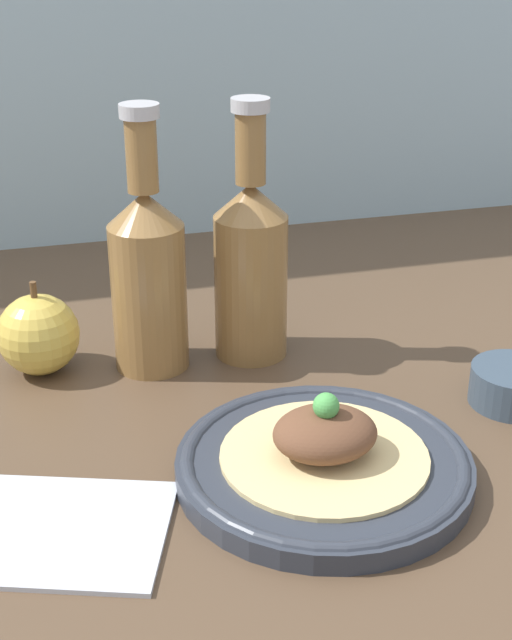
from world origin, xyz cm
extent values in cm
cube|color=brown|center=(0.00, 0.00, -2.00)|extent=(180.00, 110.00, 4.00)
cylinder|color=#2D333D|center=(9.79, -7.02, 0.86)|extent=(23.04, 23.04, 1.73)
torus|color=#2D333D|center=(9.79, -7.02, 1.47)|extent=(22.41, 22.41, 1.21)
cylinder|color=#D6BC7F|center=(9.79, -7.02, 1.93)|extent=(16.17, 16.17, 0.40)
ellipsoid|color=brown|center=(9.79, -7.02, 3.93)|extent=(8.10, 6.88, 3.61)
sphere|color=#4CA34C|center=(9.79, -7.02, 6.35)|extent=(2.03, 2.03, 2.03)
cylinder|color=olive|center=(0.00, 15.22, 7.07)|extent=(7.07, 7.07, 14.13)
cone|color=olive|center=(0.00, 15.22, 15.72)|extent=(7.07, 7.07, 3.18)
cylinder|color=olive|center=(0.00, 15.22, 20.59)|extent=(2.83, 2.83, 6.56)
cylinder|color=#B7B7BC|center=(0.00, 15.22, 24.48)|extent=(3.53, 3.53, 1.20)
cylinder|color=olive|center=(9.87, 15.22, 7.07)|extent=(7.07, 7.07, 14.13)
cone|color=olive|center=(9.87, 15.22, 15.72)|extent=(7.07, 7.07, 3.18)
cylinder|color=olive|center=(9.87, 15.22, 20.59)|extent=(2.83, 2.83, 6.56)
cylinder|color=#B7B7BC|center=(9.87, 15.22, 24.48)|extent=(3.53, 3.53, 1.20)
sphere|color=gold|center=(-10.44, 16.62, 3.85)|extent=(7.71, 7.71, 7.71)
cylinder|color=brown|center=(-10.44, 16.62, 8.32)|extent=(0.62, 0.62, 1.73)
cube|color=#B7BCC6|center=(-10.96, -8.49, 0.40)|extent=(19.35, 16.94, 0.80)
camera|label=1|loc=(-10.41, -61.41, 40.12)|focal=50.00mm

